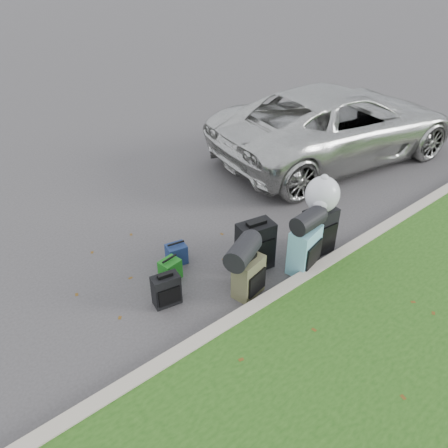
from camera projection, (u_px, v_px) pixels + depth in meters
ground at (238, 258)px, 6.48m from camera, size 120.00×120.00×0.00m
curb at (287, 289)px, 5.79m from camera, size 120.00×0.18×0.15m
suv at (338, 123)px, 9.11m from camera, size 5.77×3.34×1.51m
suitcase_small_black at (166, 290)px, 5.56m from camera, size 0.38×0.26×0.44m
suitcase_large_black_left at (255, 246)px, 6.12m from camera, size 0.55×0.39×0.73m
suitcase_olive at (248, 277)px, 5.68m from camera, size 0.46×0.34×0.57m
suitcase_teal at (304, 249)px, 6.09m from camera, size 0.53×0.39×0.68m
suitcase_large_black_right at (319, 231)px, 6.43m from camera, size 0.51×0.33×0.73m
tote_green at (170, 270)px, 6.02m from camera, size 0.30×0.25×0.30m
tote_navy at (177, 254)px, 6.32m from camera, size 0.32×0.27×0.30m
duffel_left at (243, 251)px, 5.42m from camera, size 0.63×0.50×0.30m
duffel_right at (308, 221)px, 5.83m from camera, size 0.51×0.32×0.27m
trash_bag at (322, 194)px, 6.10m from camera, size 0.50×0.50×0.50m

